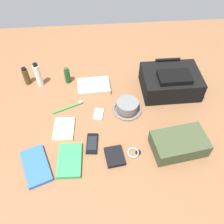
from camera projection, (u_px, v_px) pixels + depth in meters
ground_plane at (112, 118)px, 1.41m from camera, size 2.64×2.02×0.02m
backpack at (170, 81)px, 1.49m from camera, size 0.35×0.26×0.16m
toiletry_pouch at (179, 143)px, 1.24m from camera, size 0.29×0.24×0.08m
bucket_hat at (127, 107)px, 1.41m from camera, size 0.17×0.17×0.06m
cologne_bottle at (26, 76)px, 1.54m from camera, size 0.04×0.04×0.12m
toothpaste_tube at (38, 75)px, 1.51m from camera, size 0.04×0.04×0.17m
shampoo_bottle at (67, 76)px, 1.55m from camera, size 0.04×0.04×0.11m
paperback_novel at (36, 166)px, 1.19m from camera, size 0.18×0.24×0.02m
travel_guidebook at (70, 160)px, 1.21m from camera, size 0.12×0.19×0.02m
cell_phone at (92, 144)px, 1.28m from camera, size 0.07×0.13×0.01m
media_player at (99, 114)px, 1.41m from camera, size 0.07×0.09×0.01m
wristwatch at (134, 153)px, 1.24m from camera, size 0.07×0.06×0.01m
toothbrush at (70, 107)px, 1.44m from camera, size 0.18×0.08×0.02m
wallet at (115, 156)px, 1.22m from camera, size 0.10×0.12×0.02m
notepad at (64, 129)px, 1.34m from camera, size 0.12×0.16×0.02m
folded_towel at (94, 87)px, 1.54m from camera, size 0.21×0.15×0.04m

